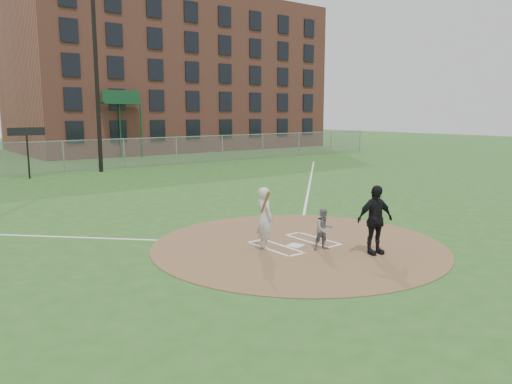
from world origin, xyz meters
TOP-DOWN VIEW (x-y plane):
  - ground at (0.00, 0.00)m, footprint 140.00×140.00m
  - dirt_circle at (0.00, 0.00)m, footprint 8.40×8.40m
  - home_plate at (-0.18, -0.07)m, footprint 0.51×0.51m
  - foul_line_first at (9.00, 9.00)m, footprint 17.04×17.04m
  - catcher at (0.23, -0.80)m, footprint 0.66×0.58m
  - umpire at (1.01, -1.92)m, footprint 1.17×0.70m
  - batters_boxes at (0.00, 0.15)m, footprint 2.08×1.88m
  - batter_at_plate at (-1.08, 0.19)m, footprint 0.66×1.04m
  - outfield_fence at (0.00, 22.00)m, footprint 56.08×0.08m
  - brick_warehouse at (16.00, 37.96)m, footprint 30.00×17.17m
  - light_pole at (2.00, 21.00)m, footprint 1.20×0.30m
  - scoreboard_sign at (-2.50, 20.20)m, footprint 2.00×0.10m

SIDE VIEW (x-z plane):
  - ground at x=0.00m, z-range 0.00..0.00m
  - foul_line_first at x=9.00m, z-range 0.00..0.01m
  - dirt_circle at x=0.00m, z-range 0.00..0.02m
  - batters_boxes at x=0.00m, z-range 0.02..0.03m
  - home_plate at x=-0.18m, z-range 0.02..0.05m
  - catcher at x=0.23m, z-range 0.02..1.18m
  - batter_at_plate at x=-1.08m, z-range 0.01..1.79m
  - umpire at x=1.01m, z-range 0.02..1.89m
  - outfield_fence at x=0.00m, z-range 0.00..2.03m
  - scoreboard_sign at x=-2.50m, z-range 0.92..3.85m
  - light_pole at x=2.00m, z-range 0.50..12.72m
  - brick_warehouse at x=16.00m, z-range 0.00..15.00m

